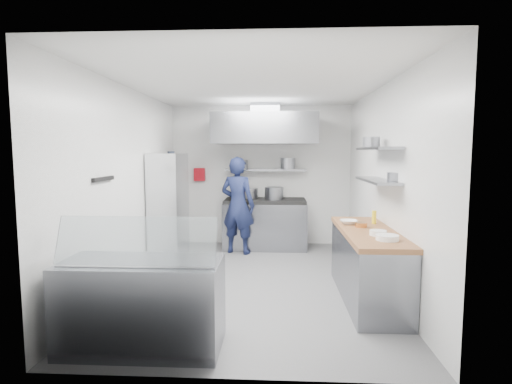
# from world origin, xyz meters

# --- Properties ---
(floor) EXTENTS (5.00, 5.00, 0.00)m
(floor) POSITION_xyz_m (0.00, 0.00, 0.00)
(floor) COLOR #4A4A4C
(floor) RESTS_ON ground
(ceiling) EXTENTS (5.00, 5.00, 0.00)m
(ceiling) POSITION_xyz_m (0.00, 0.00, 2.80)
(ceiling) COLOR silver
(ceiling) RESTS_ON wall_back
(wall_back) EXTENTS (3.60, 2.80, 0.02)m
(wall_back) POSITION_xyz_m (0.00, 2.50, 1.40)
(wall_back) COLOR white
(wall_back) RESTS_ON floor
(wall_front) EXTENTS (3.60, 2.80, 0.02)m
(wall_front) POSITION_xyz_m (0.00, -2.50, 1.40)
(wall_front) COLOR white
(wall_front) RESTS_ON floor
(wall_left) EXTENTS (2.80, 5.00, 0.02)m
(wall_left) POSITION_xyz_m (-1.80, 0.00, 1.40)
(wall_left) COLOR white
(wall_left) RESTS_ON floor
(wall_right) EXTENTS (2.80, 5.00, 0.02)m
(wall_right) POSITION_xyz_m (1.80, 0.00, 1.40)
(wall_right) COLOR white
(wall_right) RESTS_ON floor
(gas_range) EXTENTS (1.60, 0.80, 0.90)m
(gas_range) POSITION_xyz_m (0.10, 2.10, 0.45)
(gas_range) COLOR gray
(gas_range) RESTS_ON floor
(cooktop) EXTENTS (1.57, 0.78, 0.06)m
(cooktop) POSITION_xyz_m (0.10, 2.10, 0.93)
(cooktop) COLOR black
(cooktop) RESTS_ON gas_range
(stock_pot_left) EXTENTS (0.31, 0.31, 0.20)m
(stock_pot_left) POSITION_xyz_m (-0.21, 2.25, 1.06)
(stock_pot_left) COLOR slate
(stock_pot_left) RESTS_ON cooktop
(stock_pot_mid) EXTENTS (0.36, 0.36, 0.24)m
(stock_pot_mid) POSITION_xyz_m (0.27, 2.07, 1.08)
(stock_pot_mid) COLOR slate
(stock_pot_mid) RESTS_ON cooktop
(over_range_shelf) EXTENTS (1.60, 0.30, 0.04)m
(over_range_shelf) POSITION_xyz_m (0.10, 2.34, 1.52)
(over_range_shelf) COLOR gray
(over_range_shelf) RESTS_ON wall_back
(shelf_pot_a) EXTENTS (0.28, 0.28, 0.18)m
(shelf_pot_a) POSITION_xyz_m (-0.38, 2.17, 1.63)
(shelf_pot_a) COLOR slate
(shelf_pot_a) RESTS_ON over_range_shelf
(shelf_pot_b) EXTENTS (0.28, 0.28, 0.22)m
(shelf_pot_b) POSITION_xyz_m (0.54, 2.16, 1.65)
(shelf_pot_b) COLOR slate
(shelf_pot_b) RESTS_ON over_range_shelf
(extractor_hood) EXTENTS (1.90, 1.15, 0.55)m
(extractor_hood) POSITION_xyz_m (0.10, 1.93, 2.30)
(extractor_hood) COLOR gray
(extractor_hood) RESTS_ON wall_back
(hood_duct) EXTENTS (0.55, 0.55, 0.24)m
(hood_duct) POSITION_xyz_m (0.10, 2.15, 2.68)
(hood_duct) COLOR slate
(hood_duct) RESTS_ON extractor_hood
(red_firebox) EXTENTS (0.22, 0.10, 0.26)m
(red_firebox) POSITION_xyz_m (-1.25, 2.44, 1.42)
(red_firebox) COLOR #A90D19
(red_firebox) RESTS_ON wall_back
(chef) EXTENTS (0.76, 0.62, 1.79)m
(chef) POSITION_xyz_m (-0.39, 1.65, 0.90)
(chef) COLOR #131A3B
(chef) RESTS_ON floor
(wire_rack) EXTENTS (0.50, 0.90, 1.85)m
(wire_rack) POSITION_xyz_m (-1.53, 1.09, 0.93)
(wire_rack) COLOR silver
(wire_rack) RESTS_ON floor
(rack_bin_a) EXTENTS (0.16, 0.20, 0.18)m
(rack_bin_a) POSITION_xyz_m (-1.53, 1.00, 0.80)
(rack_bin_a) COLOR white
(rack_bin_a) RESTS_ON wire_rack
(rack_bin_b) EXTENTS (0.15, 0.19, 0.17)m
(rack_bin_b) POSITION_xyz_m (-1.53, 1.43, 1.30)
(rack_bin_b) COLOR yellow
(rack_bin_b) RESTS_ON wire_rack
(rack_jar) EXTENTS (0.12, 0.12, 0.18)m
(rack_jar) POSITION_xyz_m (-1.48, 1.13, 1.80)
(rack_jar) COLOR black
(rack_jar) RESTS_ON wire_rack
(knife_strip) EXTENTS (0.04, 0.55, 0.05)m
(knife_strip) POSITION_xyz_m (-1.78, -0.90, 1.55)
(knife_strip) COLOR black
(knife_strip) RESTS_ON wall_left
(prep_counter_base) EXTENTS (0.62, 2.00, 0.84)m
(prep_counter_base) POSITION_xyz_m (1.48, -0.60, 0.42)
(prep_counter_base) COLOR gray
(prep_counter_base) RESTS_ON floor
(prep_counter_top) EXTENTS (0.65, 2.04, 0.06)m
(prep_counter_top) POSITION_xyz_m (1.48, -0.60, 0.87)
(prep_counter_top) COLOR brown
(prep_counter_top) RESTS_ON prep_counter_base
(plate_stack_a) EXTENTS (0.25, 0.25, 0.06)m
(plate_stack_a) POSITION_xyz_m (1.55, -1.20, 0.93)
(plate_stack_a) COLOR white
(plate_stack_a) RESTS_ON prep_counter_top
(plate_stack_b) EXTENTS (0.20, 0.20, 0.06)m
(plate_stack_b) POSITION_xyz_m (1.51, -0.95, 0.93)
(plate_stack_b) COLOR white
(plate_stack_b) RESTS_ON prep_counter_top
(copper_pan) EXTENTS (0.16, 0.16, 0.06)m
(copper_pan) POSITION_xyz_m (1.43, -0.42, 0.93)
(copper_pan) COLOR #CA7B39
(copper_pan) RESTS_ON prep_counter_top
(squeeze_bottle) EXTENTS (0.06, 0.06, 0.18)m
(squeeze_bottle) POSITION_xyz_m (1.65, -0.17, 0.99)
(squeeze_bottle) COLOR yellow
(squeeze_bottle) RESTS_ON prep_counter_top
(mixing_bowl) EXTENTS (0.25, 0.25, 0.06)m
(mixing_bowl) POSITION_xyz_m (1.30, -0.22, 0.93)
(mixing_bowl) COLOR white
(mixing_bowl) RESTS_ON prep_counter_top
(wall_shelf_lower) EXTENTS (0.30, 1.30, 0.04)m
(wall_shelf_lower) POSITION_xyz_m (1.64, -0.30, 1.50)
(wall_shelf_lower) COLOR gray
(wall_shelf_lower) RESTS_ON wall_right
(wall_shelf_upper) EXTENTS (0.30, 1.30, 0.04)m
(wall_shelf_upper) POSITION_xyz_m (1.64, -0.30, 1.92)
(wall_shelf_upper) COLOR gray
(wall_shelf_upper) RESTS_ON wall_right
(shelf_pot_c) EXTENTS (0.23, 0.23, 0.10)m
(shelf_pot_c) POSITION_xyz_m (1.82, -0.58, 1.57)
(shelf_pot_c) COLOR slate
(shelf_pot_c) RESTS_ON wall_shelf_lower
(shelf_pot_d) EXTENTS (0.23, 0.23, 0.14)m
(shelf_pot_d) POSITION_xyz_m (1.61, -0.07, 2.01)
(shelf_pot_d) COLOR slate
(shelf_pot_d) RESTS_ON wall_shelf_upper
(display_case) EXTENTS (1.50, 0.70, 0.85)m
(display_case) POSITION_xyz_m (-0.95, -2.00, 0.42)
(display_case) COLOR gray
(display_case) RESTS_ON floor
(display_glass) EXTENTS (1.47, 0.19, 0.42)m
(display_glass) POSITION_xyz_m (-0.95, -2.12, 1.07)
(display_glass) COLOR silver
(display_glass) RESTS_ON display_case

